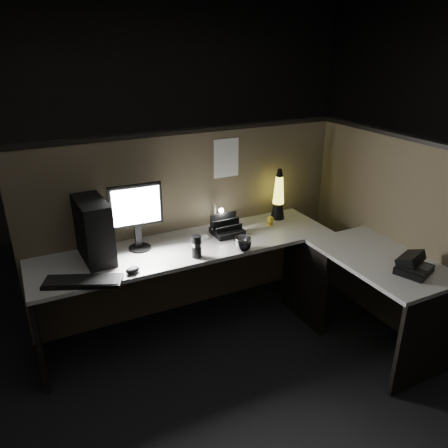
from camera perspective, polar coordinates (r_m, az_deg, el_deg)
name	(u,v)px	position (r m, az deg, el deg)	size (l,w,h in m)	color
floor	(242,365)	(3.29, 2.41, -17.95)	(6.00, 6.00, 0.00)	black
room_shell	(247,141)	(2.55, 3.01, 10.80)	(6.00, 6.00, 6.00)	silver
partition_back	(190,224)	(3.62, -4.46, 0.00)	(2.66, 0.06, 1.50)	brown
partition_right	(385,232)	(3.70, 20.25, -0.93)	(0.06, 1.66, 1.50)	brown
desk	(249,273)	(3.21, 3.23, -6.45)	(2.60, 1.60, 0.73)	beige
pc_tower	(94,230)	(3.14, -16.66, -0.75)	(0.19, 0.41, 0.43)	black
monitor	(136,211)	(3.19, -11.38, 1.71)	(0.38, 0.16, 0.49)	black
keyboard	(83,282)	(2.93, -17.93, -7.17)	(0.49, 0.16, 0.02)	black
mouse	(133,270)	(2.96, -11.86, -5.91)	(0.10, 0.07, 0.04)	black
clip_lamp	(218,215)	(3.52, -0.79, 1.15)	(0.04, 0.16, 0.20)	white
organizer	(227,229)	(3.46, 0.35, -0.68)	(0.23, 0.21, 0.17)	black
lava_lamp	(278,198)	(3.74, 7.12, 3.36)	(0.12, 0.12, 0.44)	black
travel_mug	(197,247)	(3.08, -3.60, -2.96)	(0.07, 0.07, 0.16)	black
steel_mug	(243,244)	(3.19, 2.49, -2.63)	(0.13, 0.13, 0.10)	#B0B1B7
figurine	(270,220)	(3.63, 6.07, 0.55)	(0.06, 0.06, 0.06)	yellow
pinned_paper	(226,158)	(3.54, 0.29, 8.60)	(0.22, 0.00, 0.31)	white
desk_phone	(413,265)	(3.15, 23.40, -4.97)	(0.27, 0.27, 0.13)	black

